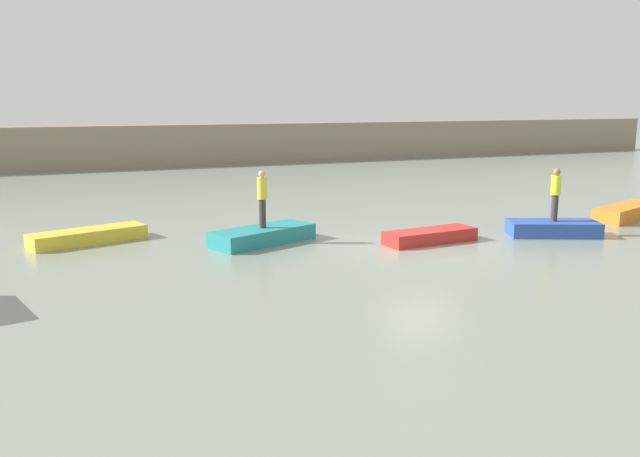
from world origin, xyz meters
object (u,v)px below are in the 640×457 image
object	(u,v)px
rowboat_red	(430,236)
rowboat_orange	(627,212)
rowboat_teal	(263,235)
rowboat_blue	(553,228)
person_hiviz_shirt	(556,192)
person_yellow_shirt	(262,196)
rowboat_yellow	(88,236)

from	to	relation	value
rowboat_red	rowboat_orange	world-z (taller)	rowboat_orange
rowboat_teal	rowboat_red	size ratio (longest dim) A/B	1.11
rowboat_teal	rowboat_blue	size ratio (longest dim) A/B	1.17
person_hiviz_shirt	rowboat_red	bearing A→B (deg)	171.30
person_yellow_shirt	rowboat_teal	bearing A→B (deg)	-26.57
rowboat_yellow	rowboat_red	xyz separation A→B (m)	(10.13, -4.24, -0.01)
rowboat_teal	rowboat_orange	bearing A→B (deg)	-25.69
rowboat_red	rowboat_orange	xyz separation A→B (m)	(9.37, 0.82, 0.05)
rowboat_teal	rowboat_orange	size ratio (longest dim) A/B	0.90
rowboat_teal	person_hiviz_shirt	xyz separation A→B (m)	(9.39, -2.67, 1.24)
rowboat_red	person_yellow_shirt	size ratio (longest dim) A/B	1.70
rowboat_orange	person_yellow_shirt	world-z (taller)	person_yellow_shirt
rowboat_red	person_hiviz_shirt	bearing A→B (deg)	-13.97
rowboat_yellow	rowboat_red	world-z (taller)	rowboat_yellow
rowboat_blue	person_yellow_shirt	distance (m)	9.85
rowboat_red	rowboat_orange	bearing A→B (deg)	-0.29
rowboat_orange	person_hiviz_shirt	world-z (taller)	person_hiviz_shirt
rowboat_red	person_hiviz_shirt	size ratio (longest dim) A/B	1.75
rowboat_red	rowboat_blue	bearing A→B (deg)	-13.97
rowboat_teal	rowboat_orange	distance (m)	14.40
rowboat_orange	person_hiviz_shirt	bearing A→B (deg)	176.58
person_hiviz_shirt	rowboat_blue	bearing A→B (deg)	90.00
rowboat_yellow	person_hiviz_shirt	xyz separation A→B (m)	(14.54, -4.91, 1.27)
person_hiviz_shirt	rowboat_teal	bearing A→B (deg)	164.10
rowboat_yellow	person_yellow_shirt	size ratio (longest dim) A/B	1.98
rowboat_red	person_yellow_shirt	xyz separation A→B (m)	(-4.98, 2.00, 1.31)
rowboat_red	rowboat_blue	distance (m)	4.46
rowboat_yellow	rowboat_teal	size ratio (longest dim) A/B	1.05
rowboat_red	person_yellow_shirt	world-z (taller)	person_yellow_shirt
rowboat_yellow	rowboat_red	distance (m)	10.98
person_yellow_shirt	person_hiviz_shirt	size ratio (longest dim) A/B	1.03
rowboat_yellow	rowboat_orange	distance (m)	19.80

